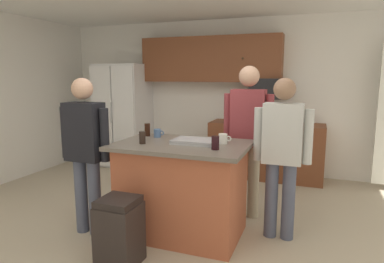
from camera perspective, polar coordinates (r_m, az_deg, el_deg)
The scene contains 17 objects.
floor at distance 3.65m, azimuth -3.62°, elevation -17.55°, with size 7.04×7.04×0.00m, color #B7A88E.
back_wall at distance 5.93m, azimuth 7.31°, elevation 5.96°, with size 6.40×0.10×2.60m, color white.
cabinet_run_upper at distance 5.84m, azimuth 3.08°, elevation 12.11°, with size 2.40×0.38×0.75m.
cabinet_run_lower at distance 5.63m, azimuth 12.36°, elevation -3.13°, with size 1.80×0.63×0.90m.
refrigerator at distance 6.34m, azimuth -11.57°, elevation 2.70°, with size 0.88×0.76×1.86m.
microwave_over_range at distance 5.52m, azimuth 12.76°, elevation 7.10°, with size 0.56×0.40×0.32m, color black.
kitchen_island at distance 3.55m, azimuth -1.70°, elevation -9.64°, with size 1.35×0.91×0.98m.
person_guest_by_door at distance 3.46m, azimuth 15.02°, elevation -2.80°, with size 0.57×0.22×1.64m.
person_guest_left at distance 3.62m, azimuth -17.64°, elevation -2.40°, with size 0.57×0.22×1.63m.
person_host_foreground at distance 3.91m, azimuth 9.43°, elevation 0.09°, with size 0.57×0.23×1.76m.
glass_short_whisky at distance 3.43m, azimuth -8.41°, elevation -1.03°, with size 0.06×0.06×0.12m.
glass_pilsner at distance 3.13m, azimuth 3.97°, elevation -1.93°, with size 0.07×0.07×0.13m.
mug_blue_stoneware at distance 3.77m, azimuth -5.86°, elevation -0.28°, with size 0.12×0.08×0.09m.
glass_stout_tall at distance 3.85m, azimuth -7.59°, elevation 0.30°, with size 0.06×0.06×0.15m.
mug_ceramic_white at distance 3.41m, azimuth 5.31°, elevation -1.23°, with size 0.13×0.09×0.10m.
serving_tray at distance 3.42m, azimuth 0.53°, elevation -1.66°, with size 0.44×0.30×0.04m.
trash_bin at distance 3.15m, azimuth -12.19°, elevation -16.27°, with size 0.34×0.34×0.61m.
Camera 1 is at (1.33, -2.97, 1.66)m, focal length 31.46 mm.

